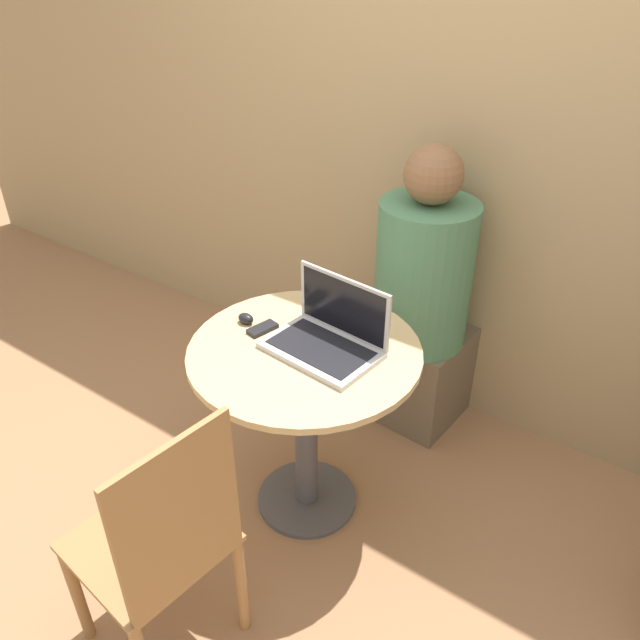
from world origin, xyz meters
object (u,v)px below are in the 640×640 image
cell_phone (263,329)px  chair_empty (163,547)px  person_seated (427,314)px  laptop (328,336)px

cell_phone → chair_empty: bearing=-73.6°
chair_empty → cell_phone: bearing=106.4°
chair_empty → person_seated: 1.47m
laptop → cell_phone: laptop is taller
laptop → person_seated: (0.04, 0.70, -0.26)m
cell_phone → chair_empty: size_ratio=0.13×
cell_phone → person_seated: person_seated is taller
laptop → chair_empty: bearing=-92.9°
laptop → cell_phone: 0.26m
laptop → chair_empty: (-0.04, -0.76, -0.31)m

